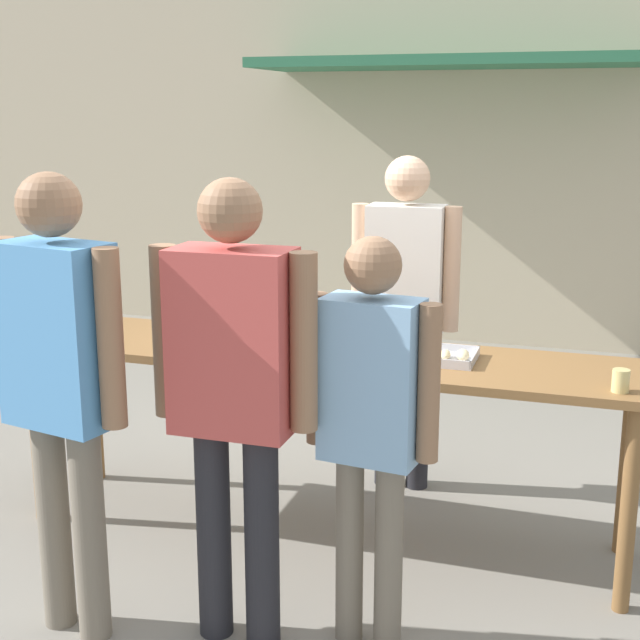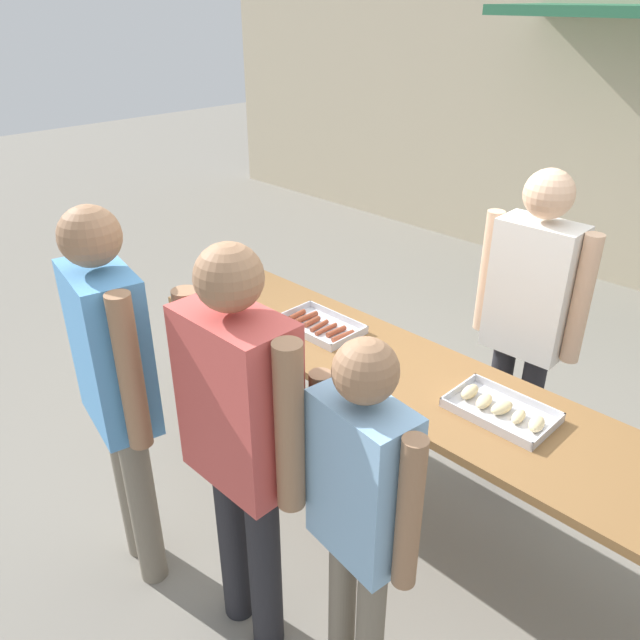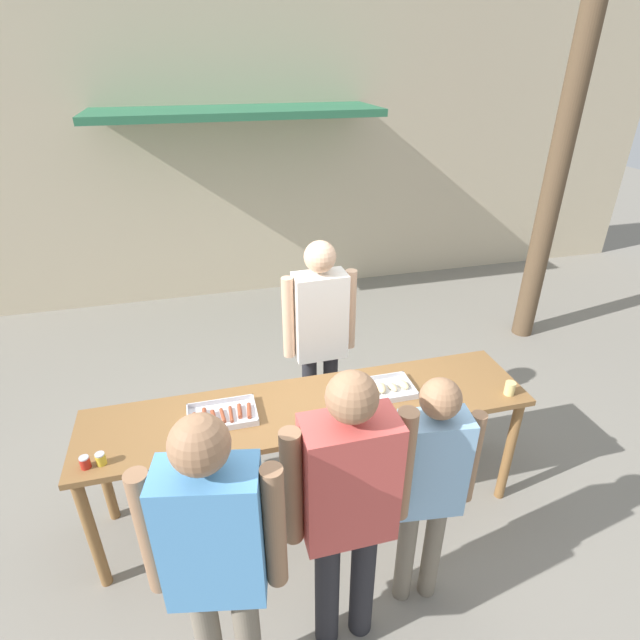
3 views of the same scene
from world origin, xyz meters
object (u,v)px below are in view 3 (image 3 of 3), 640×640
object	(u,v)px
person_customer_holding_hotdog	(216,553)
person_customer_waiting_in_line	(348,499)
food_tray_sausages	(222,416)
person_customer_with_cup	(429,479)
condiment_jar_mustard	(85,462)
beer_cup	(510,388)
person_server_behind_table	(320,329)
food_tray_buns	(381,389)
utility_pole	(586,39)
condiment_jar_ketchup	(101,459)

from	to	relation	value
person_customer_holding_hotdog	person_customer_waiting_in_line	distance (m)	0.66
food_tray_sausages	person_customer_waiting_in_line	size ratio (longest dim) A/B	0.24
food_tray_sausages	person_customer_with_cup	distance (m)	1.33
condiment_jar_mustard	beer_cup	bearing A→B (deg)	0.15
food_tray_sausages	condiment_jar_mustard	distance (m)	0.81
person_customer_holding_hotdog	person_server_behind_table	bearing A→B (deg)	-105.87
food_tray_buns	person_customer_holding_hotdog	bearing A→B (deg)	-136.75
utility_pole	condiment_jar_ketchup	bearing A→B (deg)	-153.98
condiment_jar_ketchup	beer_cup	xyz separation A→B (m)	(2.60, 0.00, 0.01)
beer_cup	person_customer_holding_hotdog	bearing A→B (deg)	-156.69
person_customer_holding_hotdog	beer_cup	bearing A→B (deg)	-145.18
utility_pole	person_customer_with_cup	bearing A→B (deg)	-133.91
food_tray_buns	condiment_jar_mustard	bearing A→B (deg)	-172.33
person_customer_with_cup	person_server_behind_table	bearing A→B (deg)	-74.89
beer_cup	person_server_behind_table	xyz separation A→B (m)	(-1.09, 0.92, 0.11)
condiment_jar_mustard	person_customer_waiting_in_line	distance (m)	1.50
food_tray_buns	beer_cup	world-z (taller)	beer_cup
food_tray_buns	condiment_jar_mustard	size ratio (longest dim) A/B	5.85
person_server_behind_table	person_customer_waiting_in_line	distance (m)	1.66
beer_cup	person_customer_waiting_in_line	world-z (taller)	person_customer_waiting_in_line
food_tray_sausages	food_tray_buns	world-z (taller)	food_tray_buns
person_customer_holding_hotdog	person_customer_with_cup	bearing A→B (deg)	-155.15
food_tray_sausages	person_customer_holding_hotdog	xyz separation A→B (m)	(-0.11, -1.11, 0.15)
condiment_jar_mustard	utility_pole	bearing A→B (deg)	25.68
utility_pole	beer_cup	bearing A→B (deg)	-129.36
person_customer_with_cup	person_customer_waiting_in_line	size ratio (longest dim) A/B	0.89
food_tray_sausages	person_customer_with_cup	size ratio (longest dim) A/B	0.27
person_server_behind_table	person_customer_holding_hotdog	xyz separation A→B (m)	(-0.92, -1.78, 0.00)
beer_cup	person_server_behind_table	distance (m)	1.43
person_server_behind_table	utility_pole	size ratio (longest dim) A/B	0.30
condiment_jar_ketchup	person_customer_waiting_in_line	distance (m)	1.43
person_customer_waiting_in_line	utility_pole	distance (m)	4.67
person_customer_with_cup	utility_pole	bearing A→B (deg)	-126.80
condiment_jar_ketchup	person_customer_with_cup	xyz separation A→B (m)	(1.73, -0.60, -0.00)
person_customer_waiting_in_line	food_tray_sausages	bearing A→B (deg)	-60.89
condiment_jar_ketchup	person_customer_holding_hotdog	xyz separation A→B (m)	(0.59, -0.87, 0.13)
beer_cup	person_customer_with_cup	world-z (taller)	person_customer_with_cup
person_customer_holding_hotdog	utility_pole	bearing A→B (deg)	-129.97
person_customer_with_cup	utility_pole	xyz separation A→B (m)	(2.62, 2.72, 2.12)
food_tray_sausages	utility_pole	distance (m)	4.63
condiment_jar_mustard	person_customer_waiting_in_line	world-z (taller)	person_customer_waiting_in_line
food_tray_sausages	beer_cup	world-z (taller)	beer_cup
condiment_jar_ketchup	beer_cup	world-z (taller)	beer_cup
person_customer_with_cup	condiment_jar_ketchup	bearing A→B (deg)	-12.03
food_tray_sausages	person_server_behind_table	size ratio (longest dim) A/B	0.24
food_tray_buns	utility_pole	distance (m)	3.84
food_tray_sausages	person_customer_waiting_in_line	distance (m)	1.10
food_tray_buns	utility_pole	world-z (taller)	utility_pole
food_tray_sausages	person_customer_with_cup	world-z (taller)	person_customer_with_cup
food_tray_sausages	person_server_behind_table	bearing A→B (deg)	39.51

